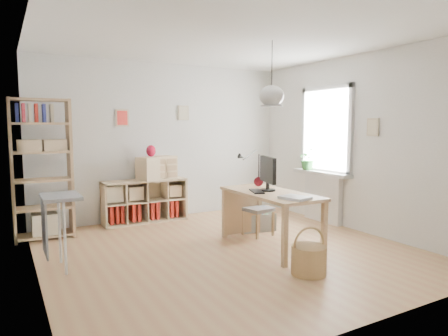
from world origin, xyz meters
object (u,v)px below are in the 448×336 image
storage_chest (255,217)px  tall_bookshelf (41,163)px  cube_shelf (143,204)px  chair (256,206)px  monitor (268,172)px  desk (270,199)px  drawer_chest (157,168)px

storage_chest → tall_bookshelf: bearing=170.5°
cube_shelf → tall_bookshelf: bearing=-169.8°
cube_shelf → storage_chest: (1.38, -1.33, -0.11)m
cube_shelf → storage_chest: 1.92m
chair → storage_chest: bearing=49.4°
chair → monitor: 0.80m
tall_bookshelf → chair: tall_bookshelf is taller
desk → storage_chest: desk is taller
cube_shelf → drawer_chest: (0.24, -0.04, 0.61)m
tall_bookshelf → drawer_chest: tall_bookshelf is taller
monitor → chair: bearing=89.2°
chair → monitor: monitor is taller
storage_chest → drawer_chest: 1.87m
storage_chest → drawer_chest: (-1.14, 1.29, 0.73)m
tall_bookshelf → monitor: bearing=-35.3°
desk → cube_shelf: desk is taller
cube_shelf → chair: (1.21, -1.61, 0.13)m
tall_bookshelf → monitor: (2.61, -1.85, -0.08)m
tall_bookshelf → drawer_chest: 1.83m
tall_bookshelf → storage_chest: bearing=-19.6°
chair → drawer_chest: 1.90m
cube_shelf → storage_chest: bearing=-43.9°
tall_bookshelf → storage_chest: (2.95, -1.05, -0.90)m
monitor → drawer_chest: bearing=127.5°
cube_shelf → tall_bookshelf: (-1.56, -0.28, 0.79)m
desk → storage_chest: 1.08m
cube_shelf → drawer_chest: 0.66m
desk → drawer_chest: 2.34m
desk → tall_bookshelf: 3.27m
cube_shelf → drawer_chest: drawer_chest is taller
desk → storage_chest: bearing=68.3°
storage_chest → monitor: bearing=-102.5°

